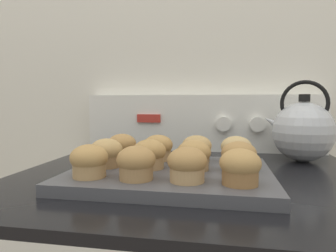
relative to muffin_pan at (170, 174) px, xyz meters
name	(u,v)px	position (x,y,z in m)	size (l,w,h in m)	color
wall_back	(204,60)	(0.04, 0.44, 0.29)	(8.00, 0.05, 2.40)	silver
control_panel	(203,123)	(0.04, 0.39, 0.08)	(0.76, 0.07, 0.18)	white
muffin_pan	(170,174)	(0.00, 0.00, 0.00)	(0.40, 0.31, 0.02)	#4C4C51
muffin_r0_c0	(89,161)	(-0.14, -0.09, 0.04)	(0.07, 0.07, 0.06)	tan
muffin_r0_c1	(136,163)	(-0.05, -0.09, 0.04)	(0.07, 0.07, 0.06)	#A37A4C
muffin_r0_c2	(187,165)	(0.04, -0.09, 0.04)	(0.07, 0.07, 0.06)	tan
muffin_r0_c3	(240,167)	(0.13, -0.09, 0.04)	(0.07, 0.07, 0.06)	olive
muffin_r1_c0	(106,153)	(-0.14, 0.00, 0.04)	(0.07, 0.07, 0.06)	#A37A4C
muffin_r1_c1	(149,154)	(-0.04, 0.00, 0.04)	(0.07, 0.07, 0.06)	tan
muffin_r1_c2	(194,155)	(0.05, 0.00, 0.04)	(0.07, 0.07, 0.06)	tan
muffin_r1_c3	(239,157)	(0.14, 0.00, 0.04)	(0.07, 0.07, 0.06)	tan
muffin_r2_c0	(122,146)	(-0.14, 0.09, 0.04)	(0.07, 0.07, 0.06)	tan
muffin_r2_c1	(158,148)	(-0.04, 0.09, 0.04)	(0.07, 0.07, 0.06)	tan
muffin_r2_c2	(197,149)	(0.05, 0.09, 0.04)	(0.07, 0.07, 0.06)	tan
muffin_r2_c3	(236,150)	(0.14, 0.09, 0.04)	(0.07, 0.07, 0.06)	tan
tea_kettle	(303,131)	(0.31, 0.25, 0.07)	(0.19, 0.16, 0.22)	silver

